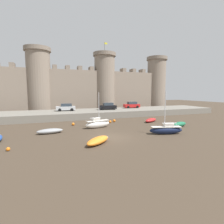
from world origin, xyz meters
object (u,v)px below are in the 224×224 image
Objects in this scene: rowboat_foreground_right at (50,131)px; car_quay_centre_west at (108,106)px; rowboat_foreground_centre at (180,124)px; car_quay_east at (66,107)px; mooring_buoy_near_shore at (110,122)px; mooring_buoy_mid_mud at (114,121)px; mooring_buoy_off_centre at (73,124)px; sailboat_near_channel_right at (166,130)px; rowboat_midflat_left at (98,140)px; mooring_buoy_near_channel at (8,149)px; sailboat_midflat_right at (98,124)px; rowboat_foreground_left at (151,120)px; car_quay_west at (132,105)px.

rowboat_foreground_right is 19.68m from car_quay_centre_west.
car_quay_east is (-15.83, 17.56, 1.73)m from rowboat_foreground_centre.
rowboat_foreground_centre is 7.16× the size of mooring_buoy_near_shore.
mooring_buoy_mid_mud is 0.12× the size of car_quay_east.
mooring_buoy_off_centre is 0.11× the size of car_quay_east.
sailboat_near_channel_right is at bearing -86.64° from car_quay_centre_west.
car_quay_east reaches higher than mooring_buoy_near_shore.
car_quay_east reaches higher than mooring_buoy_mid_mud.
rowboat_midflat_left reaches higher than mooring_buoy_mid_mud.
mooring_buoy_off_centre is (3.69, 4.63, -0.11)m from rowboat_foreground_right.
rowboat_foreground_right is 9.51× the size of mooring_buoy_near_channel.
sailboat_midflat_right is 10.83m from rowboat_foreground_left.
rowboat_foreground_right reaches higher than mooring_buoy_near_channel.
rowboat_foreground_right reaches higher than mooring_buoy_off_centre.
sailboat_near_channel_right is at bearing -68.41° from mooring_buoy_near_shore.
car_quay_centre_west reaches higher than mooring_buoy_near_shore.
sailboat_near_channel_right is at bearing -43.53° from sailboat_midflat_right.
sailboat_near_channel_right is 1.73× the size of rowboat_foreground_centre.
car_quay_west is (16.72, 11.85, 1.91)m from mooring_buoy_off_centre.
rowboat_midflat_left is at bearing -87.07° from car_quay_east.
car_quay_centre_west reaches higher than rowboat_foreground_centre.
mooring_buoy_mid_mud is at bearing 61.65° from rowboat_midflat_left.
car_quay_east is at bearing 90.43° from mooring_buoy_off_centre.
rowboat_foreground_right is 0.95× the size of rowboat_foreground_left.
sailboat_near_channel_right is 22.99m from car_quay_west.
sailboat_near_channel_right reaches higher than mooring_buoy_near_shore.
mooring_buoy_off_centre is (-13.95, 1.47, -0.11)m from rowboat_foreground_left.
car_quay_centre_west is (2.90, 9.86, 1.92)m from mooring_buoy_near_shore.
car_quay_west reaches higher than mooring_buoy_off_centre.
rowboat_foreground_right reaches higher than mooring_buoy_near_shore.
rowboat_foreground_left is at bearing -68.38° from car_quay_centre_west.
sailboat_midflat_right is at bearing -134.00° from mooring_buoy_near_shore.
sailboat_near_channel_right is 15.36× the size of mooring_buoy_near_channel.
mooring_buoy_near_channel is at bearing -178.97° from sailboat_near_channel_right.
rowboat_foreground_left is (3.33, 8.79, -0.26)m from sailboat_near_channel_right.
car_quay_east is (-14.03, 12.08, 1.79)m from rowboat_foreground_left.
rowboat_foreground_centre is 11.59m from mooring_buoy_near_shore.
car_quay_west is at bearing 38.93° from rowboat_foreground_right.
rowboat_foreground_left is 7.75× the size of mooring_buoy_off_centre.
car_quay_east is at bearing 132.03° from rowboat_foreground_centre.
mooring_buoy_near_shore is at bearing 0.65° from mooring_buoy_off_centre.
rowboat_midflat_left is 8.21m from rowboat_foreground_right.
sailboat_near_channel_right is at bearing -74.46° from mooring_buoy_mid_mud.
mooring_buoy_near_shore is (5.48, 11.42, -0.16)m from rowboat_midflat_left.
rowboat_foreground_centre is 0.88× the size of rowboat_foreground_left.
rowboat_foreground_left is (-1.80, 5.48, -0.06)m from rowboat_foreground_centre.
sailboat_midflat_right is at bearing -76.41° from car_quay_east.
mooring_buoy_off_centre is at bearing 54.76° from mooring_buoy_near_channel.
mooring_buoy_near_channel is at bearing 174.89° from rowboat_midflat_left.
rowboat_foreground_centre reaches higher than rowboat_foreground_left.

